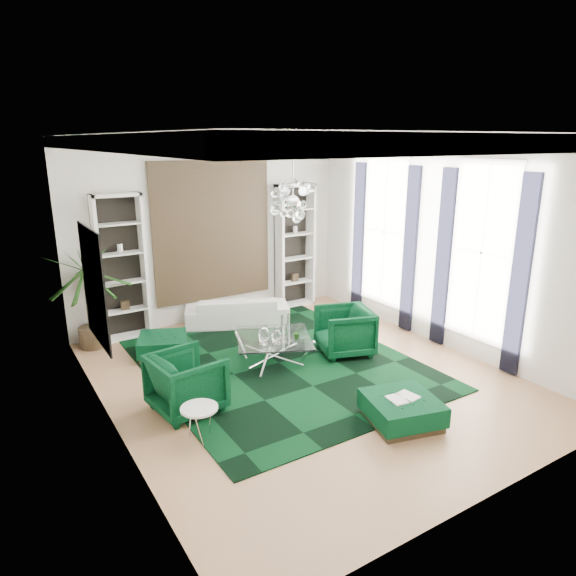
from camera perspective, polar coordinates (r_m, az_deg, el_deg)
floor at (r=8.52m, az=1.77°, el=-9.93°), size 6.00×7.00×0.02m
ceiling at (r=7.65m, az=2.03°, el=16.72°), size 6.00×7.00×0.02m
wall_back at (r=10.90m, az=-8.51°, el=6.29°), size 6.00×0.02×3.80m
wall_front at (r=5.45m, az=23.00°, el=-4.87°), size 6.00×0.02×3.80m
wall_left at (r=6.72m, az=-19.94°, el=-0.67°), size 0.02×7.00×3.80m
wall_right at (r=9.83m, az=16.67°, el=4.72°), size 0.02×7.00×3.80m
crown_molding at (r=7.65m, az=2.02°, el=15.89°), size 6.00×7.00×0.18m
ceiling_medallion at (r=7.90m, az=0.76°, el=16.42°), size 0.90×0.90×0.05m
tapestry at (r=10.85m, az=-8.40°, el=6.25°), size 2.50×0.06×2.80m
shelving_left at (r=10.20m, az=-18.00°, el=2.13°), size 0.90×0.38×2.80m
shelving_right at (r=11.72m, az=0.77°, el=4.67°), size 0.90×0.38×2.80m
painting at (r=7.31m, az=-20.64°, el=0.17°), size 0.04×1.30×1.60m
window_near at (r=9.26m, az=20.73°, el=3.68°), size 0.03×1.10×2.90m
curtain_near_a at (r=8.85m, az=24.40°, el=1.07°), size 0.07×0.30×3.25m
curtain_near_b at (r=9.76m, az=16.86°, el=3.13°), size 0.07×0.30×3.25m
window_far at (r=10.85m, az=10.68°, el=6.14°), size 0.03×1.10×2.90m
curtain_far_a at (r=10.32m, az=13.38°, el=4.06°), size 0.07×0.30×3.25m
curtain_far_b at (r=11.44m, az=7.85°, el=5.51°), size 0.07×0.30×3.25m
rug at (r=8.98m, az=-1.01°, el=-8.35°), size 4.20×5.00×0.02m
sofa at (r=10.75m, az=-5.67°, el=-2.51°), size 2.26×1.61×0.62m
armchair_left at (r=7.52m, az=-11.18°, el=-10.26°), size 1.05×1.02×0.85m
armchair_right at (r=9.31m, az=6.29°, el=-4.77°), size 1.17×1.15×0.85m
coffee_table at (r=9.03m, az=-1.58°, el=-6.78°), size 1.67×1.67×0.43m
ottoman_side at (r=9.52m, az=-13.76°, el=-6.25°), size 1.07×1.07×0.36m
ottoman_front at (r=7.35m, az=12.52°, el=-13.14°), size 1.12×1.12×0.37m
book at (r=7.26m, az=12.62°, el=-11.77°), size 0.43×0.29×0.03m
side_table at (r=6.88m, az=-9.75°, el=-14.71°), size 0.51×0.51×0.46m
palm at (r=9.96m, az=-21.55°, el=0.32°), size 1.99×1.99×2.42m
chandelier at (r=7.63m, az=0.54°, el=9.51°), size 1.01×1.01×0.73m
table_plant at (r=8.85m, az=1.03°, el=-4.89°), size 0.16×0.15×0.25m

